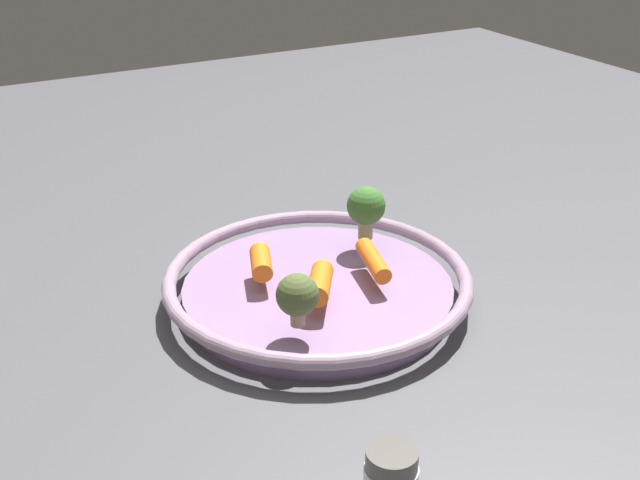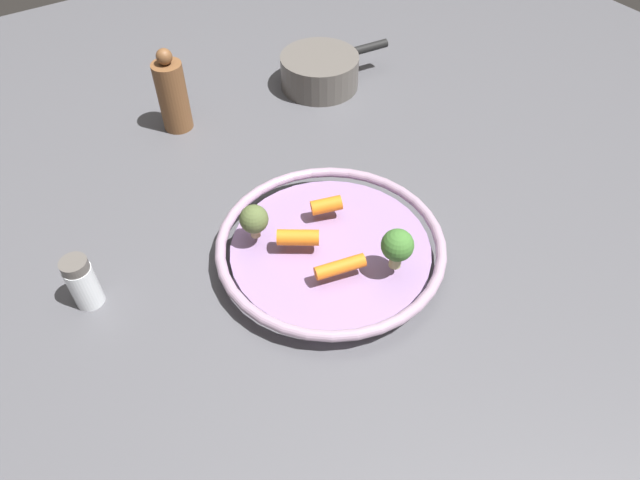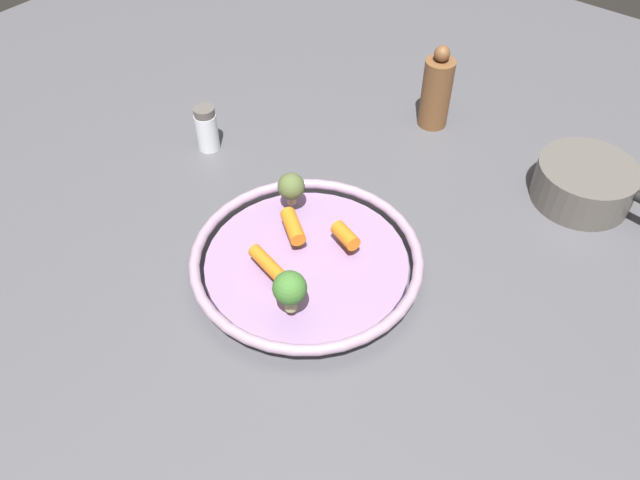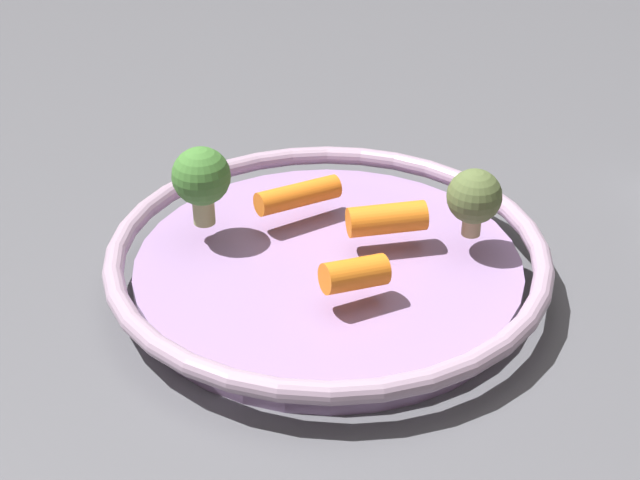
# 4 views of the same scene
# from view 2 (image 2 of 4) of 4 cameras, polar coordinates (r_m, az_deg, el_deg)

# --- Properties ---
(ground_plane) EXTENTS (2.03, 2.03, 0.00)m
(ground_plane) POSITION_cam_2_polar(r_m,az_deg,el_deg) (0.79, 1.04, -1.73)
(ground_plane) COLOR #4C4C51
(serving_bowl) EXTENTS (0.31, 0.31, 0.04)m
(serving_bowl) POSITION_cam_2_polar(r_m,az_deg,el_deg) (0.78, 1.06, -0.81)
(serving_bowl) COLOR #8E709E
(serving_bowl) RESTS_ON ground_plane
(baby_carrot_center) EXTENTS (0.05, 0.06, 0.02)m
(baby_carrot_center) POSITION_cam_2_polar(r_m,az_deg,el_deg) (0.76, -2.22, 0.25)
(baby_carrot_center) COLOR orange
(baby_carrot_center) RESTS_ON serving_bowl
(baby_carrot_left) EXTENTS (0.03, 0.07, 0.02)m
(baby_carrot_left) POSITION_cam_2_polar(r_m,az_deg,el_deg) (0.72, 2.03, -2.69)
(baby_carrot_left) COLOR orange
(baby_carrot_left) RESTS_ON serving_bowl
(baby_carrot_near_rim) EXTENTS (0.04, 0.05, 0.02)m
(baby_carrot_near_rim) POSITION_cam_2_polar(r_m,az_deg,el_deg) (0.80, 0.65, 3.50)
(baby_carrot_near_rim) COLOR orange
(baby_carrot_near_rim) RESTS_ON serving_bowl
(broccoli_floret_large) EXTENTS (0.04, 0.04, 0.05)m
(broccoli_floret_large) POSITION_cam_2_polar(r_m,az_deg,el_deg) (0.76, -6.63, 2.05)
(broccoli_floret_large) COLOR tan
(broccoli_floret_large) RESTS_ON serving_bowl
(broccoli_floret_mid) EXTENTS (0.04, 0.04, 0.06)m
(broccoli_floret_mid) POSITION_cam_2_polar(r_m,az_deg,el_deg) (0.72, 7.75, -0.62)
(broccoli_floret_mid) COLOR tan
(broccoli_floret_mid) RESTS_ON serving_bowl
(salt_shaker) EXTENTS (0.04, 0.04, 0.08)m
(salt_shaker) POSITION_cam_2_polar(r_m,az_deg,el_deg) (0.78, -22.71, -3.93)
(salt_shaker) COLOR silver
(salt_shaker) RESTS_ON ground_plane
(pepper_mill) EXTENTS (0.05, 0.05, 0.15)m
(pepper_mill) POSITION_cam_2_polar(r_m,az_deg,el_deg) (1.02, -14.57, 13.93)
(pepper_mill) COLOR brown
(pepper_mill) RESTS_ON ground_plane
(saucepan) EXTENTS (0.15, 0.22, 0.06)m
(saucepan) POSITION_cam_2_polar(r_m,az_deg,el_deg) (1.12, 0.03, 16.58)
(saucepan) COLOR #56514C
(saucepan) RESTS_ON ground_plane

